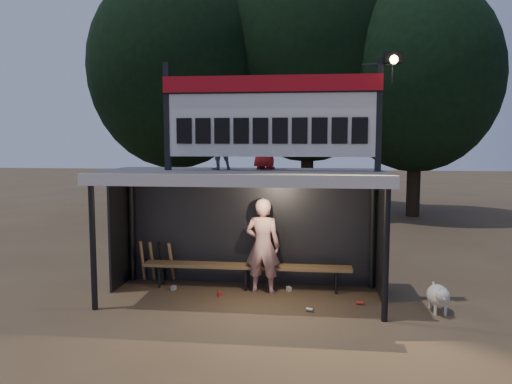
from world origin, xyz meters
The scene contains 13 objects.
ground centered at (0.00, 0.00, 0.00)m, with size 80.00×80.00×0.00m, color #503D28.
player centered at (0.33, 0.37, 0.90)m, with size 0.65×0.43×1.80m, color white.
child_a centered at (-0.47, 0.21, 2.79)m, with size 0.46×0.36×0.94m, color slate.
child_b centered at (0.36, 0.42, 2.86)m, with size 0.53×0.34×1.08m, color maroon.
dugout_shelter centered at (0.00, 0.24, 1.85)m, with size 5.10×2.08×2.32m.
scoreboard_assembly centered at (0.56, -0.01, 3.32)m, with size 4.10×0.27×1.99m.
bench centered at (0.00, 0.55, 0.43)m, with size 4.00×0.35×0.48m.
tree_left centered at (-4.00, 10.00, 5.51)m, with size 6.46×6.46×9.27m.
tree_mid centered at (1.00, 11.50, 6.17)m, with size 7.22×7.22×10.36m.
tree_right centered at (5.00, 10.50, 5.19)m, with size 6.08×6.08×8.72m.
dog centered at (3.35, -0.38, 0.28)m, with size 0.36×0.81×0.49m.
bats centered at (-1.86, 0.82, 0.43)m, with size 0.67×0.35×0.84m.
litter centered at (0.43, 0.04, 0.04)m, with size 3.58×1.23×0.08m.
Camera 1 is at (1.26, -8.73, 2.85)m, focal length 35.00 mm.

